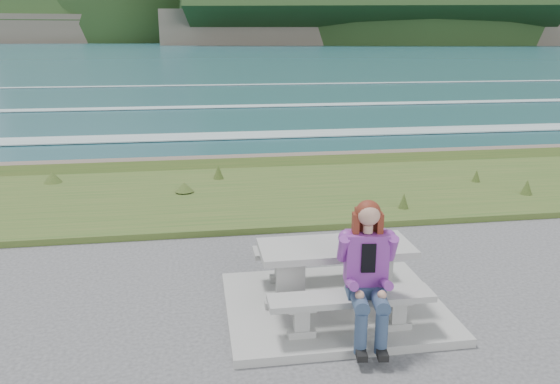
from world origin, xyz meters
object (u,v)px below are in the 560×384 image
Objects in this scene: bench_landward at (351,303)px; seated_woman at (368,291)px; bench_seaward at (322,254)px; picnic_table at (335,258)px.

seated_woman is at bearing -47.25° from bench_landward.
bench_seaward is 1.56m from seated_woman.
bench_landward is 1.40m from bench_seaward.
seated_woman is (0.13, -1.54, 0.20)m from bench_seaward.
bench_landward is 1.00× the size of bench_seaward.
seated_woman reaches higher than bench_seaward.
bench_landward is (0.00, -0.70, -0.23)m from picnic_table.
picnic_table is 0.85m from seated_woman.
bench_landward is at bearing -90.00° from picnic_table.
picnic_table is 1.00× the size of bench_seaward.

